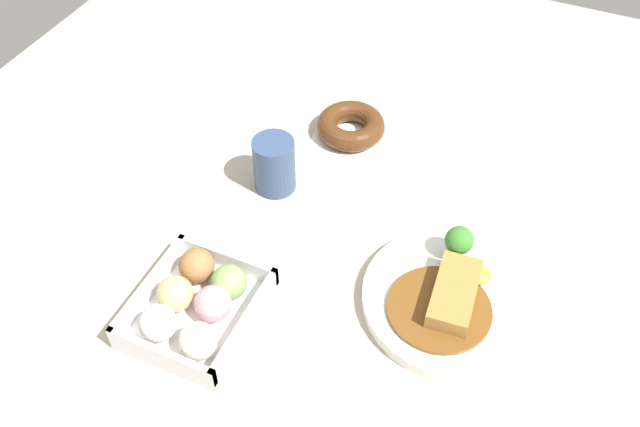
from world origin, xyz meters
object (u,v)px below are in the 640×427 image
Objects in this scene: chocolate_ring_donut at (351,126)px; coffee_mug at (274,165)px; curry_plate at (454,297)px; donut_box at (196,305)px.

coffee_mug reaches higher than chocolate_ring_donut.
curry_plate reaches higher than chocolate_ring_donut.
donut_box is 0.26m from coffee_mug.
donut_box is 1.28× the size of chocolate_ring_donut.
chocolate_ring_donut is (-0.42, 0.04, -0.01)m from donut_box.
donut_box reaches higher than chocolate_ring_donut.
donut_box is at bearing -62.04° from curry_plate.
chocolate_ring_donut is (-0.26, -0.25, 0.00)m from curry_plate.
coffee_mug reaches higher than donut_box.
coffee_mug is (-0.10, -0.31, 0.03)m from curry_plate.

